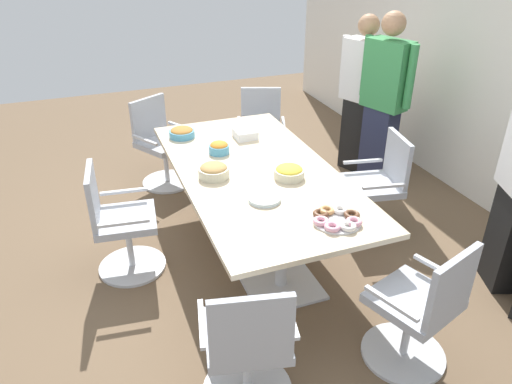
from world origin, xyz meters
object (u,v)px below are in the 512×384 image
object	(u,v)px
conference_table	(256,184)
snack_bowl_pretzels	(182,132)
office_chair_4	(248,349)
donut_platter	(337,219)
person_standing_0	(361,93)
snack_bowl_chips_orange	(219,148)
office_chair_3	(120,226)
snack_bowl_chips_yellow	(289,172)
office_chair_2	(161,147)
office_chair_5	(420,312)
snack_bowl_cookies	(214,171)
person_standing_1	(384,100)
office_chair_0	(376,190)
napkin_pile	(245,134)
office_chair_1	(261,136)
plate_stack	(264,199)

from	to	relation	value
conference_table	snack_bowl_pretzels	world-z (taller)	snack_bowl_pretzels
office_chair_4	donut_platter	size ratio (longest dim) A/B	2.71
conference_table	office_chair_4	bearing A→B (deg)	-22.27
person_standing_0	snack_bowl_chips_orange	xyz separation A→B (m)	(0.67, -1.80, -0.08)
person_standing_0	office_chair_3	bearing A→B (deg)	88.34
office_chair_4	snack_bowl_chips_yellow	size ratio (longest dim) A/B	3.87
office_chair_2	office_chair_5	size ratio (longest dim) A/B	1.00
snack_bowl_cookies	snack_bowl_chips_orange	world-z (taller)	snack_bowl_cookies
office_chair_4	person_standing_1	distance (m)	3.12
office_chair_0	snack_bowl_chips_yellow	xyz separation A→B (m)	(0.11, -0.91, 0.39)
snack_bowl_cookies	napkin_pile	distance (m)	0.82
office_chair_1	snack_bowl_pretzels	distance (m)	1.19
person_standing_0	donut_platter	xyz separation A→B (m)	(1.99, -1.39, -0.11)
snack_bowl_pretzels	office_chair_5	bearing A→B (deg)	20.15
office_chair_4	plate_stack	bearing A→B (deg)	76.27
office_chair_5	plate_stack	distance (m)	1.26
office_chair_1	napkin_pile	size ratio (longest dim) A/B	4.76
office_chair_3	snack_bowl_chips_orange	size ratio (longest dim) A/B	5.21
office_chair_0	snack_bowl_pretzels	bearing A→B (deg)	67.44
person_standing_1	snack_bowl_chips_yellow	world-z (taller)	person_standing_1
snack_bowl_pretzels	snack_bowl_chips_yellow	world-z (taller)	snack_bowl_chips_yellow
snack_bowl_chips_yellow	donut_platter	distance (m)	0.70
snack_bowl_pretzels	person_standing_1	bearing A→B (deg)	84.54
donut_platter	plate_stack	distance (m)	0.55
snack_bowl_cookies	donut_platter	size ratio (longest dim) A/B	0.71
office_chair_1	plate_stack	size ratio (longest dim) A/B	3.88
snack_bowl_pretzels	napkin_pile	world-z (taller)	snack_bowl_pretzels
conference_table	office_chair_5	world-z (taller)	office_chair_5
office_chair_3	snack_bowl_chips_orange	xyz separation A→B (m)	(-0.32, 0.92, 0.40)
snack_bowl_pretzels	plate_stack	bearing A→B (deg)	11.59
office_chair_1	donut_platter	world-z (taller)	office_chair_1
napkin_pile	snack_bowl_chips_orange	bearing A→B (deg)	-53.31
snack_bowl_cookies	snack_bowl_pretzels	world-z (taller)	snack_bowl_cookies
office_chair_2	person_standing_0	size ratio (longest dim) A/B	0.54
snack_bowl_pretzels	snack_bowl_cookies	bearing A→B (deg)	3.09
office_chair_1	office_chair_4	size ratio (longest dim) A/B	1.00
office_chair_4	plate_stack	size ratio (longest dim) A/B	3.88
plate_stack	conference_table	bearing A→B (deg)	166.40
snack_bowl_pretzels	snack_bowl_chips_yellow	distance (m)	1.25
snack_bowl_pretzels	office_chair_4	bearing A→B (deg)	-4.73
office_chair_1	office_chair_2	size ratio (longest dim) A/B	1.00
office_chair_0	office_chair_4	xyz separation A→B (m)	(1.33, -1.69, 0.00)
conference_table	donut_platter	distance (m)	0.95
office_chair_2	office_chair_4	world-z (taller)	same
office_chair_0	person_standing_1	distance (m)	1.09
napkin_pile	plate_stack	bearing A→B (deg)	-12.80
office_chair_2	plate_stack	bearing A→B (deg)	70.38
office_chair_4	donut_platter	world-z (taller)	office_chair_4
office_chair_4	office_chair_0	bearing A→B (deg)	50.74
snack_bowl_chips_orange	snack_bowl_cookies	bearing A→B (deg)	-22.14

